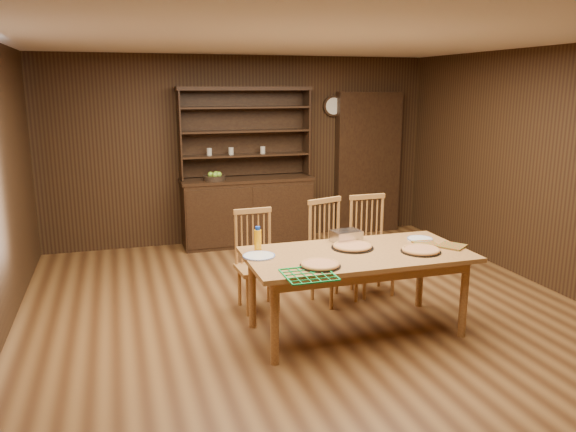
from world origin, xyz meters
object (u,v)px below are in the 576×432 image
object	(u,v)px
chair_center	(330,247)
chair_left	(256,256)
chair_right	(370,241)
juice_bottle	(258,240)
china_hutch	(247,202)
dining_table	(357,261)

from	to	relation	value
chair_center	chair_left	bearing A→B (deg)	159.58
chair_left	chair_center	world-z (taller)	chair_center
chair_right	juice_bottle	world-z (taller)	chair_right
juice_bottle	chair_center	bearing A→B (deg)	30.55
china_hutch	chair_left	world-z (taller)	china_hutch
dining_table	chair_center	size ratio (longest dim) A/B	1.85
china_hutch	chair_center	bearing A→B (deg)	-82.12
china_hutch	chair_center	world-z (taller)	china_hutch
dining_table	chair_right	world-z (taller)	chair_right
chair_center	juice_bottle	size ratio (longest dim) A/B	4.76
juice_bottle	chair_right	bearing A→B (deg)	24.51
china_hutch	juice_bottle	world-z (taller)	china_hutch
china_hutch	juice_bottle	xyz separation A→B (m)	(-0.57, -2.88, 0.26)
chair_left	juice_bottle	distance (m)	0.66
dining_table	chair_left	world-z (taller)	chair_left
china_hutch	juice_bottle	distance (m)	2.95
dining_table	chair_right	size ratio (longest dim) A/B	1.87
chair_left	juice_bottle	world-z (taller)	chair_left
china_hutch	chair_center	size ratio (longest dim) A/B	2.05
chair_left	chair_right	size ratio (longest dim) A/B	0.95
chair_left	chair_right	xyz separation A→B (m)	(1.28, 0.08, 0.03)
china_hutch	chair_left	xyz separation A→B (m)	(-0.45, -2.32, -0.07)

